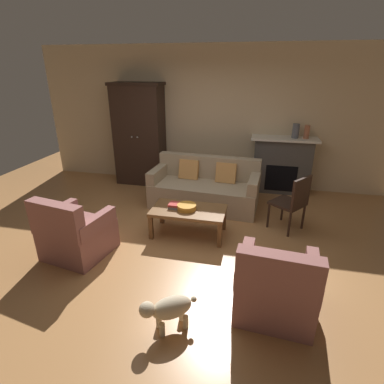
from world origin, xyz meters
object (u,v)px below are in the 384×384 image
Objects in this scene: book_stack at (177,206)px; armchair_near_right at (276,288)px; dog at (168,309)px; mantel_vase_slate at (296,131)px; mantel_vase_terracotta at (307,132)px; armoire at (140,135)px; fruit_bowl at (187,207)px; armchair_near_left at (75,234)px; couch at (205,189)px; coffee_table at (189,212)px; fireplace at (282,165)px; side_chair_wooden at (293,200)px.

armchair_near_right reaches higher than book_stack.
mantel_vase_slate is at bearing 70.52° from dog.
book_stack is 1.02× the size of mantel_vase_terracotta.
fruit_bowl is (1.50, -2.02, -0.59)m from armoire.
mantel_vase_terracotta reaches higher than armchair_near_left.
armoire is 3.14m from mantel_vase_slate.
armchair_near_right reaches higher than dog.
armchair_near_left is (-2.95, -2.93, -0.94)m from mantel_vase_slate.
armoire is 1.06× the size of couch.
dog is at bearing -156.15° from armchair_near_right.
coffee_table is 1.24× the size of armchair_near_left.
couch is 2.21× the size of armchair_near_left.
mantel_vase_slate is at bearing 44.86° from armchair_near_left.
mantel_vase_terracotta is 0.28× the size of armchair_near_left.
coffee_table is at bearing -131.15° from mantel_vase_terracotta.
armoire is at bearing -178.90° from mantel_vase_slate.
fireplace is at bearing 55.38° from fruit_bowl.
armchair_near_right is (-0.19, -3.45, -0.25)m from fireplace.
book_stack is at bearing 36.73° from armchair_near_left.
couch is 7.33× the size of mantel_vase_slate.
armoire is 8.23× the size of book_stack.
coffee_table is 0.10m from fruit_bowl.
dog is (1.58, -0.94, -0.07)m from armchair_near_left.
armoire reaches higher than coffee_table.
couch is at bearing 87.49° from coffee_table.
coffee_table is at bearing -0.52° from book_stack.
book_stack is (1.35, -2.00, -0.60)m from armoire.
armoire is at bearing 114.74° from dog.
mantel_vase_terracotta is at bearing 28.75° from couch.
couch is at bearing 86.24° from fruit_bowl.
mantel_vase_slate is at bearing 83.82° from armchair_near_right.
mantel_vase_terracotta is 3.60m from armchair_near_right.
armchair_near_left is at bearing -155.07° from side_chair_wooden.
side_chair_wooden is (0.10, -1.62, -0.06)m from fireplace.
mantel_vase_slate is 0.30× the size of armchair_near_left.
fireplace is 4.05m from armchair_near_left.
armoire is 4.26× the size of dog.
couch is 2.24× the size of armchair_near_right.
mantel_vase_slate is (1.78, 2.06, 0.80)m from book_stack.
dog is (-1.19, -3.89, -0.32)m from fireplace.
book_stack is at bearing -133.82° from mantel_vase_terracotta.
armchair_near_right is (1.25, -1.36, -0.14)m from fruit_bowl.
book_stack is at bearing -164.86° from side_chair_wooden.
couch is 2.92m from dog.
side_chair_wooden is at bearing -92.88° from mantel_vase_slate.
book_stack is at bearing -55.90° from armoire.
armchair_near_left reaches higher than coffee_table.
mantel_vase_slate is 0.20m from mantel_vase_terracotta.
coffee_table is 1.83m from dog.
fruit_bowl reaches higher than coffee_table.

